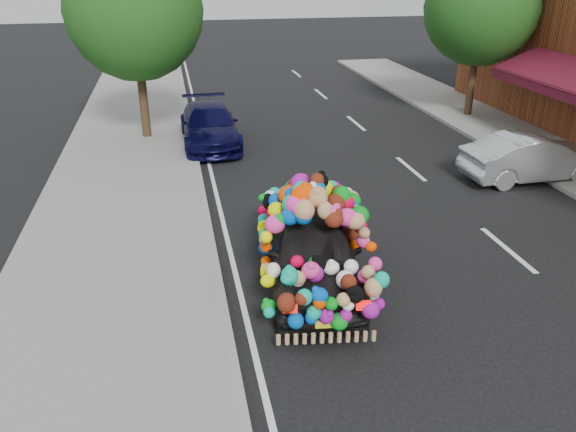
# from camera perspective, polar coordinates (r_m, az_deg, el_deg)

# --- Properties ---
(ground) EXTENTS (100.00, 100.00, 0.00)m
(ground) POSITION_cam_1_polar(r_m,az_deg,el_deg) (10.96, 5.22, -5.21)
(ground) COLOR black
(ground) RESTS_ON ground
(sidewalk) EXTENTS (4.00, 60.00, 0.12)m
(sidewalk) POSITION_cam_1_polar(r_m,az_deg,el_deg) (10.63, -17.76, -7.05)
(sidewalk) COLOR gray
(sidewalk) RESTS_ON ground
(kerb) EXTENTS (0.15, 60.00, 0.13)m
(kerb) POSITION_cam_1_polar(r_m,az_deg,el_deg) (10.55, -7.16, -6.18)
(kerb) COLOR gray
(kerb) RESTS_ON ground
(lane_markings) EXTENTS (6.00, 50.00, 0.01)m
(lane_markings) POSITION_cam_1_polar(r_m,az_deg,el_deg) (12.40, 21.40, -3.16)
(lane_markings) COLOR silver
(lane_markings) RESTS_ON ground
(tree_near_sidewalk) EXTENTS (4.20, 4.20, 6.13)m
(tree_near_sidewalk) POSITION_cam_1_polar(r_m,az_deg,el_deg) (18.64, -15.39, 19.46)
(tree_near_sidewalk) COLOR #332114
(tree_near_sidewalk) RESTS_ON ground
(tree_far_b) EXTENTS (4.00, 4.00, 5.90)m
(tree_far_b) POSITION_cam_1_polar(r_m,az_deg,el_deg) (22.02, 19.07, 19.35)
(tree_far_b) COLOR #332114
(tree_far_b) RESTS_ON ground
(plush_art_car) EXTENTS (2.52, 4.41, 2.01)m
(plush_art_car) POSITION_cam_1_polar(r_m,az_deg,el_deg) (9.98, 2.52, -1.63)
(plush_art_car) COLOR black
(plush_art_car) RESTS_ON ground
(navy_sedan) EXTENTS (1.77, 4.28, 1.24)m
(navy_sedan) POSITION_cam_1_polar(r_m,az_deg,el_deg) (18.30, -8.00, 9.12)
(navy_sedan) COLOR black
(navy_sedan) RESTS_ON ground
(silver_hatchback) EXTENTS (3.81, 1.40, 1.25)m
(silver_hatchback) POSITION_cam_1_polar(r_m,az_deg,el_deg) (16.40, 23.61, 5.47)
(silver_hatchback) COLOR #B7BABF
(silver_hatchback) RESTS_ON ground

